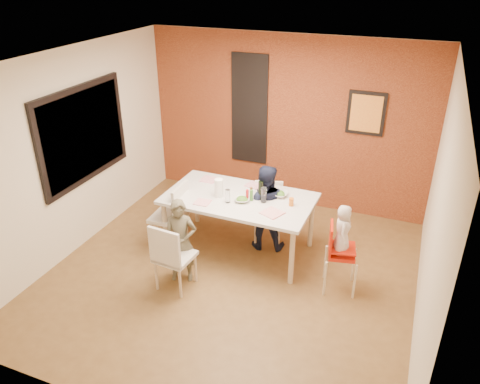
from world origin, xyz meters
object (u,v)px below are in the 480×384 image
at_px(wine_bottle, 261,191).
at_px(chair_near, 171,255).
at_px(chair_far, 268,208).
at_px(chair_left, 174,213).
at_px(child_far, 264,207).
at_px(high_chair, 338,251).
at_px(paper_towel_roll, 219,188).
at_px(dining_table, 239,202).
at_px(child_near, 181,241).
at_px(toddler, 343,230).

bearing_deg(wine_bottle, chair_near, -121.10).
height_order(chair_far, wine_bottle, wine_bottle).
relative_size(chair_left, child_far, 0.78).
relative_size(high_chair, paper_towel_roll, 3.49).
bearing_deg(wine_bottle, high_chair, -19.47).
height_order(dining_table, child_near, child_near).
bearing_deg(toddler, chair_left, 76.12).
distance_m(dining_table, toddler, 1.48).
height_order(high_chair, paper_towel_roll, paper_towel_roll).
xyz_separation_m(chair_left, paper_towel_roll, (0.61, 0.18, 0.41)).
relative_size(chair_near, chair_left, 0.94).
distance_m(chair_left, toddler, 2.32).
bearing_deg(wine_bottle, toddler, -18.77).
bearing_deg(chair_near, paper_towel_roll, -94.37).
bearing_deg(child_near, high_chair, -4.11).
xyz_separation_m(dining_table, wine_bottle, (0.29, 0.05, 0.20)).
height_order(dining_table, child_far, child_far).
bearing_deg(child_near, wine_bottle, 32.75).
xyz_separation_m(dining_table, chair_far, (0.27, 0.44, -0.27)).
xyz_separation_m(chair_far, high_chair, (1.15, -0.79, 0.06)).
bearing_deg(chair_left, dining_table, 104.63).
height_order(chair_left, child_far, child_far).
bearing_deg(chair_left, toddler, 85.55).
relative_size(chair_far, chair_left, 0.89).
bearing_deg(chair_near, child_far, -113.35).
xyz_separation_m(high_chair, paper_towel_roll, (-1.67, 0.27, 0.41)).
distance_m(dining_table, child_far, 0.38).
bearing_deg(wine_bottle, child_near, -126.91).
xyz_separation_m(chair_left, high_chair, (2.28, -0.09, -0.01)).
xyz_separation_m(chair_near, child_far, (0.72, 1.33, 0.11)).
height_order(chair_far, high_chair, high_chair).
xyz_separation_m(chair_far, paper_towel_roll, (-0.52, -0.52, 0.47)).
bearing_deg(child_far, paper_towel_roll, 14.98).
relative_size(dining_table, high_chair, 2.23).
distance_m(chair_far, chair_left, 1.33).
distance_m(dining_table, chair_far, 0.58).
distance_m(chair_near, child_near, 0.25).
bearing_deg(wine_bottle, chair_far, 92.28).
bearing_deg(dining_table, chair_near, -110.62).
height_order(dining_table, toddler, toddler).
distance_m(child_near, wine_bottle, 1.23).
height_order(chair_near, wine_bottle, wine_bottle).
distance_m(chair_far, child_near, 1.49).
bearing_deg(chair_far, chair_left, -164.92).
bearing_deg(toddler, chair_near, 100.90).
xyz_separation_m(child_near, toddler, (1.86, 0.54, 0.28)).
height_order(chair_far, child_near, child_near).
distance_m(chair_near, paper_towel_roll, 1.14).
height_order(chair_left, toddler, toddler).
bearing_deg(chair_far, toddler, -50.44).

